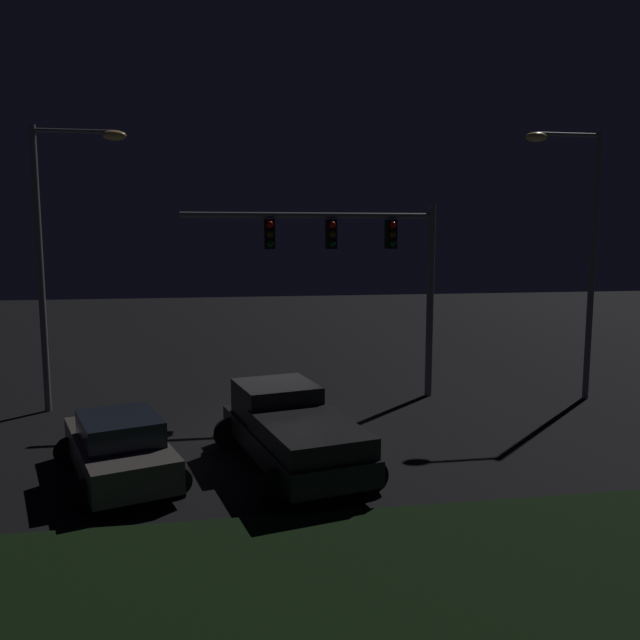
% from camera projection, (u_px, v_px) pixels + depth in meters
% --- Properties ---
extents(ground_plane, '(80.00, 80.00, 0.00)m').
position_uv_depth(ground_plane, '(274.00, 432.00, 17.64)').
color(ground_plane, black).
extents(grass_median, '(24.09, 6.97, 0.10)m').
position_uv_depth(grass_median, '(330.00, 624.00, 8.85)').
color(grass_median, black).
rests_on(grass_median, ground_plane).
extents(pickup_truck, '(3.69, 5.71, 1.80)m').
position_uv_depth(pickup_truck, '(290.00, 426.00, 14.91)').
color(pickup_truck, black).
rests_on(pickup_truck, ground_plane).
extents(car_sedan, '(3.34, 4.75, 1.51)m').
position_uv_depth(car_sedan, '(119.00, 447.00, 14.15)').
color(car_sedan, '#514C47').
rests_on(car_sedan, ground_plane).
extents(traffic_signal_gantry, '(8.32, 0.56, 6.50)m').
position_uv_depth(traffic_signal_gantry, '(360.00, 253.00, 20.68)').
color(traffic_signal_gantry, slate).
rests_on(traffic_signal_gantry, ground_plane).
extents(street_lamp_left, '(2.79, 0.44, 8.70)m').
position_uv_depth(street_lamp_left, '(57.00, 236.00, 19.17)').
color(street_lamp_left, slate).
rests_on(street_lamp_left, ground_plane).
extents(street_lamp_right, '(2.63, 0.44, 8.79)m').
position_uv_depth(street_lamp_right, '(580.00, 235.00, 20.54)').
color(street_lamp_right, slate).
rests_on(street_lamp_right, ground_plane).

